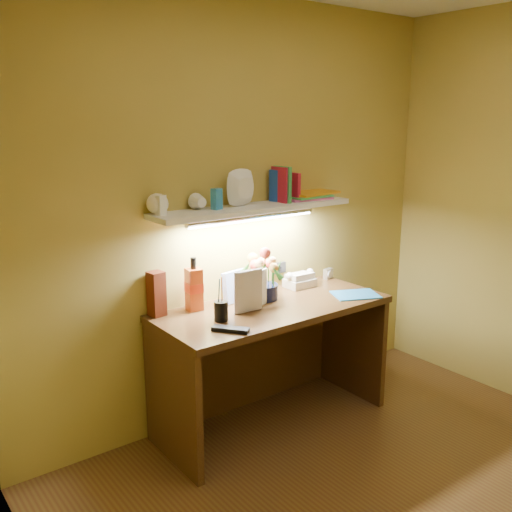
{
  "coord_description": "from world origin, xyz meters",
  "views": [
    {
      "loc": [
        -1.98,
        -1.26,
        1.81
      ],
      "look_at": [
        -0.01,
        1.35,
        1.02
      ],
      "focal_mm": 40.0,
      "sensor_mm": 36.0,
      "label": 1
    }
  ],
  "objects": [
    {
      "name": "desk",
      "position": [
        0.0,
        1.2,
        0.38
      ],
      "size": [
        1.4,
        0.6,
        0.75
      ],
      "primitive_type": "cube",
      "color": "#3C2210",
      "rests_on": "ground"
    },
    {
      "name": "tv_remote",
      "position": [
        -0.43,
        1.01,
        0.76
      ],
      "size": [
        0.16,
        0.19,
        0.02
      ],
      "primitive_type": "cube",
      "rotation": [
        0.0,
        0.0,
        0.65
      ],
      "color": "black",
      "rests_on": "desk"
    },
    {
      "name": "desk_clock",
      "position": [
        0.66,
        1.42,
        0.78
      ],
      "size": [
        0.07,
        0.05,
        0.07
      ],
      "primitive_type": "cube",
      "rotation": [
        0.0,
        0.0,
        0.19
      ],
      "color": "silver",
      "rests_on": "desk"
    },
    {
      "name": "flower_bouquet",
      "position": [
        0.03,
        1.33,
        0.91
      ],
      "size": [
        0.21,
        0.21,
        0.32
      ],
      "primitive_type": null,
      "rotation": [
        0.0,
        0.0,
        0.06
      ],
      "color": "black",
      "rests_on": "desk"
    },
    {
      "name": "pen_cup",
      "position": [
        -0.38,
        1.17,
        0.84
      ],
      "size": [
        0.09,
        0.09,
        0.18
      ],
      "primitive_type": "cylinder",
      "rotation": [
        0.0,
        0.0,
        0.16
      ],
      "color": "black",
      "rests_on": "desk"
    },
    {
      "name": "wall_shelf",
      "position": [
        0.03,
        1.38,
        1.34
      ],
      "size": [
        1.3,
        0.33,
        0.25
      ],
      "color": "white",
      "rests_on": "ground"
    },
    {
      "name": "desk_book_b",
      "position": [
        -0.15,
        1.2,
        0.86
      ],
      "size": [
        0.15,
        0.07,
        0.22
      ],
      "primitive_type": "imported",
      "rotation": [
        0.0,
        0.0,
        0.34
      ],
      "color": "white",
      "rests_on": "desk"
    },
    {
      "name": "art_card",
      "position": [
        -0.12,
        1.4,
        0.84
      ],
      "size": [
        0.19,
        0.07,
        0.18
      ],
      "primitive_type": null,
      "rotation": [
        0.0,
        0.0,
        0.17
      ],
      "color": "silver",
      "rests_on": "desk"
    },
    {
      "name": "telephone",
      "position": [
        0.37,
        1.39,
        0.8
      ],
      "size": [
        0.18,
        0.14,
        0.11
      ],
      "primitive_type": null,
      "rotation": [
        0.0,
        0.0,
        -0.02
      ],
      "color": "beige",
      "rests_on": "desk"
    },
    {
      "name": "whisky_bottle",
      "position": [
        -0.4,
        1.41,
        0.9
      ],
      "size": [
        0.09,
        0.09,
        0.31
      ],
      "primitive_type": null,
      "rotation": [
        0.0,
        0.0,
        -0.13
      ],
      "color": "#A43910",
      "rests_on": "desk"
    },
    {
      "name": "blue_folder",
      "position": [
        0.53,
        1.05,
        0.75
      ],
      "size": [
        0.33,
        0.29,
        0.01
      ],
      "primitive_type": "cube",
      "rotation": [
        0.0,
        0.0,
        -0.42
      ],
      "color": "#2983C7",
      "rests_on": "desk"
    },
    {
      "name": "desk_book_a",
      "position": [
        -0.27,
        1.2,
        0.87
      ],
      "size": [
        0.18,
        0.04,
        0.24
      ],
      "primitive_type": "imported",
      "rotation": [
        0.0,
        0.0,
        -0.11
      ],
      "color": "beige",
      "rests_on": "desk"
    },
    {
      "name": "whisky_box",
      "position": [
        -0.62,
        1.45,
        0.87
      ],
      "size": [
        0.09,
        0.09,
        0.25
      ],
      "primitive_type": "cube",
      "rotation": [
        0.0,
        0.0,
        0.13
      ],
      "color": "#571E0E",
      "rests_on": "desk"
    }
  ]
}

